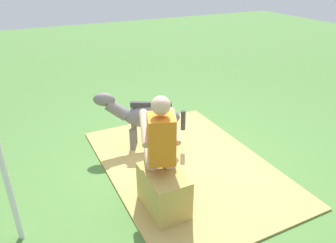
% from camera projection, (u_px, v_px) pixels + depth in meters
% --- Properties ---
extents(ground_plane, '(24.00, 24.00, 0.00)m').
position_uv_depth(ground_plane, '(179.00, 162.00, 4.65)').
color(ground_plane, '#4C7A38').
extents(hay_patch, '(3.06, 2.11, 0.02)m').
position_uv_depth(hay_patch, '(187.00, 165.00, 4.55)').
color(hay_patch, tan).
rests_on(hay_patch, ground).
extents(hay_bale, '(0.64, 0.40, 0.50)m').
position_uv_depth(hay_bale, '(164.00, 191.00, 3.65)').
color(hay_bale, tan).
rests_on(hay_bale, ground).
extents(person_seated, '(0.72, 0.55, 1.38)m').
position_uv_depth(person_seated, '(160.00, 144.00, 3.57)').
color(person_seated, '#D8AD8C').
rests_on(person_seated, ground).
extents(pony_standing, '(0.82, 1.22, 0.88)m').
position_uv_depth(pony_standing, '(145.00, 116.00, 4.79)').
color(pony_standing, slate).
rests_on(pony_standing, ground).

